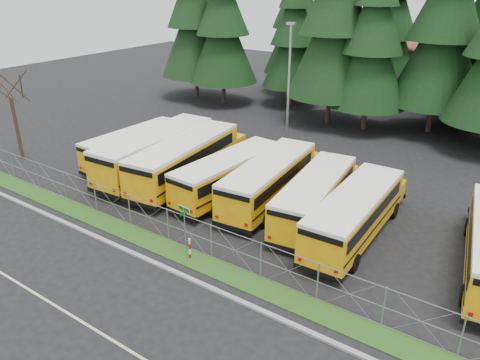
# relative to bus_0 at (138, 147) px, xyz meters

# --- Properties ---
(ground) EXTENTS (120.00, 120.00, 0.00)m
(ground) POSITION_rel_bus_0_xyz_m (13.87, -6.28, -1.32)
(ground) COLOR black
(ground) RESTS_ON ground
(curb) EXTENTS (50.00, 0.25, 0.12)m
(curb) POSITION_rel_bus_0_xyz_m (13.87, -9.38, -1.26)
(curb) COLOR gray
(curb) RESTS_ON ground
(grass_verge) EXTENTS (50.00, 1.40, 0.06)m
(grass_verge) POSITION_rel_bus_0_xyz_m (13.87, -7.98, -1.29)
(grass_verge) COLOR #1F4814
(grass_verge) RESTS_ON ground
(road_lane_line) EXTENTS (50.00, 0.12, 0.01)m
(road_lane_line) POSITION_rel_bus_0_xyz_m (13.87, -14.28, -1.31)
(road_lane_line) COLOR beige
(road_lane_line) RESTS_ON ground
(chainlink_fence) EXTENTS (44.00, 0.10, 2.00)m
(chainlink_fence) POSITION_rel_bus_0_xyz_m (13.87, -7.28, -0.32)
(chainlink_fence) COLOR #97999F
(chainlink_fence) RESTS_ON ground
(bus_0) EXTENTS (2.62, 10.12, 2.64)m
(bus_0) POSITION_rel_bus_0_xyz_m (0.00, 0.00, 0.00)
(bus_0) COLOR orange
(bus_0) RESTS_ON ground
(bus_1) EXTENTS (3.65, 12.39, 3.21)m
(bus_1) POSITION_rel_bus_0_xyz_m (2.83, -0.53, 0.28)
(bus_1) COLOR orange
(bus_1) RESTS_ON ground
(bus_2) EXTENTS (4.19, 12.21, 3.14)m
(bus_2) POSITION_rel_bus_0_xyz_m (5.49, -0.42, 0.25)
(bus_2) COLOR orange
(bus_2) RESTS_ON ground
(bus_3) EXTENTS (3.16, 10.65, 2.75)m
(bus_3) POSITION_rel_bus_0_xyz_m (9.26, -0.41, 0.06)
(bus_3) COLOR orange
(bus_3) RESTS_ON ground
(bus_4) EXTENTS (3.66, 11.19, 2.88)m
(bus_4) POSITION_rel_bus_0_xyz_m (11.94, 0.11, 0.12)
(bus_4) COLOR orange
(bus_4) RESTS_ON ground
(bus_5) EXTENTS (3.82, 10.70, 2.74)m
(bus_5) POSITION_rel_bus_0_xyz_m (15.31, -0.25, 0.05)
(bus_5) COLOR orange
(bus_5) RESTS_ON ground
(bus_6) EXTENTS (2.85, 10.91, 2.84)m
(bus_6) POSITION_rel_bus_0_xyz_m (18.14, -1.07, 0.10)
(bus_6) COLOR orange
(bus_6) RESTS_ON ground
(street_sign) EXTENTS (0.84, 0.55, 2.81)m
(street_sign) POSITION_rel_bus_0_xyz_m (11.55, -7.77, 0.72)
(street_sign) COLOR #97999F
(street_sign) RESTS_ON ground
(striped_bollard) EXTENTS (0.11, 0.11, 1.20)m
(striped_bollard) POSITION_rel_bus_0_xyz_m (11.99, -7.97, -0.72)
(striped_bollard) COLOR #B20C0C
(striped_bollard) RESTS_ON ground
(light_standard) EXTENTS (0.70, 0.35, 10.14)m
(light_standard) POSITION_rel_bus_0_xyz_m (7.85, 9.30, 4.18)
(light_standard) COLOR #97999F
(light_standard) RESTS_ON ground
(conifer_0) EXTENTS (7.99, 7.99, 17.66)m
(conifer_0) POSITION_rel_bus_0_xyz_m (-9.83, 18.99, 7.51)
(conifer_0) COLOR black
(conifer_0) RESTS_ON ground
(conifer_1) EXTENTS (7.48, 7.48, 16.55)m
(conifer_1) POSITION_rel_bus_0_xyz_m (-5.54, 18.51, 6.96)
(conifer_1) COLOR black
(conifer_1) RESTS_ON ground
(conifer_2) EXTENTS (6.58, 6.58, 14.54)m
(conifer_2) POSITION_rel_bus_0_xyz_m (1.17, 22.16, 5.95)
(conifer_2) COLOR black
(conifer_2) RESTS_ON ground
(conifer_3) EXTENTS (8.42, 8.42, 18.62)m
(conifer_3) POSITION_rel_bus_0_xyz_m (7.41, 18.29, 7.99)
(conifer_3) COLOR black
(conifer_3) RESTS_ON ground
(conifer_4) EXTENTS (7.07, 7.07, 15.63)m
(conifer_4) POSITION_rel_bus_0_xyz_m (11.17, 18.13, 6.50)
(conifer_4) COLOR black
(conifer_4) RESTS_ON ground
(conifer_5) EXTENTS (8.26, 8.26, 18.26)m
(conifer_5) POSITION_rel_bus_0_xyz_m (16.39, 20.88, 7.81)
(conifer_5) COLOR black
(conifer_5) RESTS_ON ground
(conifer_10) EXTENTS (7.65, 7.65, 16.92)m
(conifer_10) POSITION_rel_bus_0_xyz_m (-1.50, 27.70, 7.14)
(conifer_10) COLOR black
(conifer_10) RESTS_ON ground
(conifer_11) EXTENTS (7.13, 7.13, 15.77)m
(conifer_11) POSITION_rel_bus_0_xyz_m (9.41, 28.47, 6.57)
(conifer_11) COLOR black
(conifer_11) RESTS_ON ground
(bare_tree_1) EXTENTS (4.95, 4.95, 7.07)m
(bare_tree_1) POSITION_rel_bus_0_xyz_m (-8.36, -4.64, 2.22)
(bare_tree_1) COLOR #302015
(bare_tree_1) RESTS_ON ground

